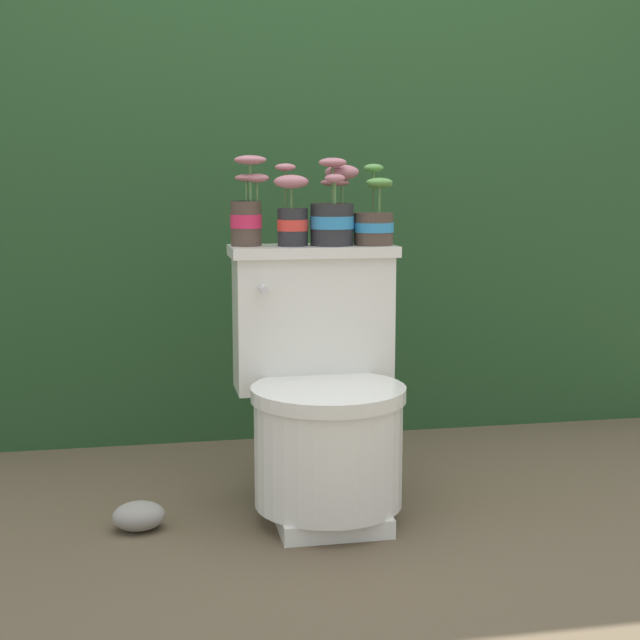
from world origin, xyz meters
The scene contains 8 objects.
ground_plane centered at (0.00, 0.00, 0.00)m, with size 12.00×12.00×0.00m, color brown.
hedge_backdrop centered at (0.00, 1.20, 0.84)m, with size 3.00×0.80×1.68m.
toilet centered at (-0.09, 0.09, 0.31)m, with size 0.46×0.52×0.72m.
potted_plant_left centered at (-0.27, 0.24, 0.81)m, with size 0.11×0.09×0.25m.
potted_plant_midleft centered at (-0.15, 0.22, 0.80)m, with size 0.10×0.10×0.23m.
potted_plant_middle centered at (-0.04, 0.22, 0.81)m, with size 0.14×0.13×0.24m.
potted_plant_midright centered at (0.08, 0.21, 0.78)m, with size 0.11×0.11×0.23m.
garden_stone centered at (-0.59, 0.03, 0.04)m, with size 0.14×0.11×0.07m.
Camera 1 is at (-0.54, -2.22, 0.89)m, focal length 50.00 mm.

